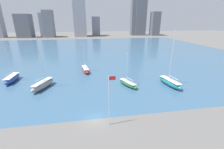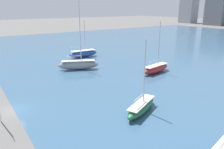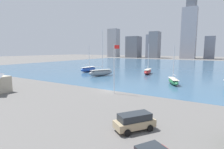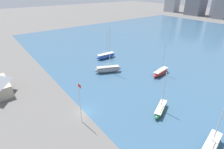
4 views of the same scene
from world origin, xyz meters
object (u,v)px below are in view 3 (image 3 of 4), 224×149
Objects in this scene: sailboat_red at (148,71)px; parked_suv_tan at (135,121)px; sailboat_gray at (101,72)px; sailboat_green at (173,81)px; sailboat_blue at (88,69)px; flag_pole at (114,67)px.

parked_suv_tan is (14.84, -45.23, 0.07)m from sailboat_red.
sailboat_gray is at bearing -142.35° from sailboat_red.
sailboat_gray is at bearing 149.78° from sailboat_green.
sailboat_blue reaches higher than parked_suv_tan.
sailboat_gray is at bearing -29.92° from sailboat_blue.
parked_suv_tan is (38.19, -39.12, -0.03)m from sailboat_blue.
sailboat_gray is at bearing 131.12° from flag_pole.
sailboat_red is 24.13m from sailboat_blue.
parked_suv_tan is (10.29, -13.01, -4.41)m from flag_pole.
sailboat_blue is 2.22× the size of parked_suv_tan.
sailboat_blue is (-23.34, -6.11, 0.10)m from sailboat_red.
flag_pole is 32.85m from sailboat_red.
sailboat_red is at bearing 98.04° from flag_pole.
sailboat_red is 2.36× the size of parked_suv_tan.
sailboat_red is 20.06m from sailboat_green.
sailboat_blue is at bearing -174.94° from sailboat_red.
sailboat_green is (8.08, 16.64, -4.62)m from flag_pole.
sailboat_red is at bearing 16.73° from sailboat_blue.
sailboat_red is 0.73× the size of sailboat_gray.
sailboat_green is 0.96× the size of sailboat_blue.
sailboat_red is 1.11× the size of sailboat_green.
sailboat_gray reaches higher than sailboat_green.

